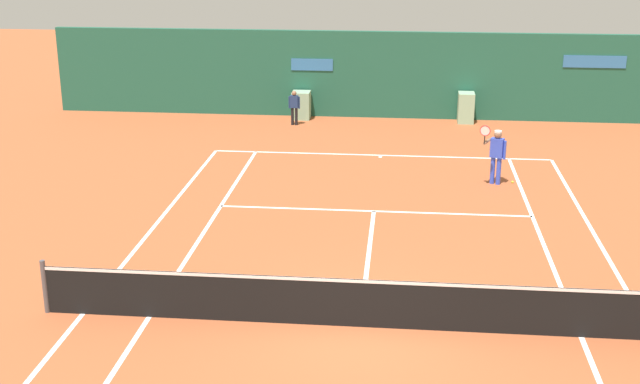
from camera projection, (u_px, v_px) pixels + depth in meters
The scene contains 6 objects.
ground_plane at pixel (362, 313), 16.12m from camera, with size 80.00×80.00×0.01m.
tennis_net at pixel (360, 302), 15.42m from camera, with size 12.10×0.10×1.07m.
sponsor_back_wall at pixel (386, 76), 31.13m from camera, with size 25.00×1.02×3.19m.
player_on_baseline at pixel (496, 152), 23.51m from camera, with size 0.79×0.63×1.79m.
ball_kid_right_post at pixel (294, 105), 30.24m from camera, with size 0.42×0.18×1.25m.
tennis_ball_by_sideline at pixel (513, 182), 23.87m from camera, with size 0.07×0.07×0.07m, color #CCE033.
Camera 1 is at (0.67, -14.01, 7.26)m, focal length 47.30 mm.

